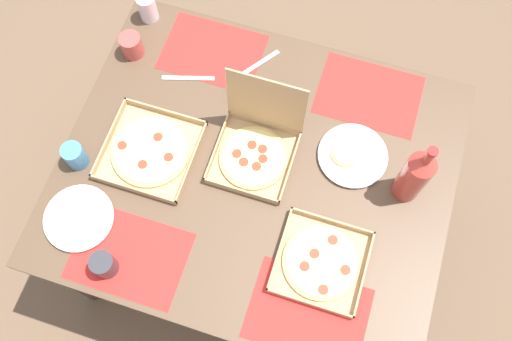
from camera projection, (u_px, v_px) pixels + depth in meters
name	position (u px, v px, depth m)	size (l,w,h in m)	color
ground_plane	(256.00, 229.00, 2.55)	(6.00, 6.00, 0.00)	brown
dining_table	(256.00, 181.00, 1.96)	(1.31, 1.10, 0.74)	#3F3328
placemat_near_left	(129.00, 255.00, 1.75)	(0.36, 0.26, 0.00)	red
placemat_near_right	(308.00, 313.00, 1.69)	(0.36, 0.26, 0.00)	red
placemat_far_left	(213.00, 52.00, 2.03)	(0.36, 0.26, 0.00)	red
placemat_far_right	(369.00, 95.00, 1.97)	(0.36, 0.26, 0.00)	red
pizza_box_edge_far	(256.00, 146.00, 1.84)	(0.26, 0.27, 0.30)	tan
pizza_box_corner_left	(321.00, 262.00, 1.73)	(0.28, 0.28, 0.04)	tan
pizza_box_center	(151.00, 151.00, 1.87)	(0.31, 0.31, 0.04)	tan
plate_far_right	(352.00, 156.00, 1.87)	(0.24, 0.24, 0.03)	white
plate_near_right	(79.00, 218.00, 1.79)	(0.23, 0.23, 0.02)	white
soda_bottle	(415.00, 175.00, 1.71)	(0.09, 0.09, 0.32)	#B2382D
cup_clear_right	(132.00, 45.00, 1.99)	(0.08, 0.08, 0.09)	#BF4742
cup_clear_left	(75.00, 156.00, 1.83)	(0.07, 0.07, 0.10)	teal
cup_dark	(104.00, 265.00, 1.70)	(0.07, 0.07, 0.09)	#333338
cup_red	(147.00, 8.00, 2.04)	(0.07, 0.07, 0.11)	silver
fork_by_far_right	(188.00, 78.00, 1.99)	(0.19, 0.02, 0.01)	#B7B7BC
fork_by_near_right	(258.00, 65.00, 2.01)	(0.19, 0.02, 0.01)	#B7B7BC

